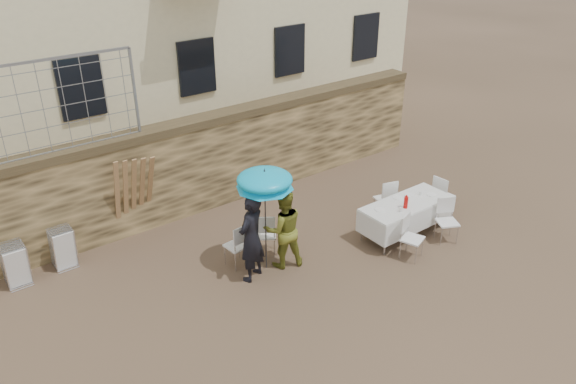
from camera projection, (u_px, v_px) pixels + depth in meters
ground at (344, 313)px, 10.04m from camera, size 80.00×80.00×0.00m
stone_wall at (202, 164)px, 13.07m from camera, size 13.00×0.50×2.20m
chain_link_fence at (54, 107)px, 10.55m from camera, size 3.20×0.06×1.80m
man_suit at (251, 238)px, 10.57m from camera, size 0.79×0.67×1.82m
woman_dress at (283, 229)px, 11.00m from camera, size 0.97×0.86×1.66m
umbrella at (265, 183)px, 10.39m from camera, size 1.10×1.10×2.02m
couple_chair_left at (237, 244)px, 11.16m from camera, size 0.53×0.53×0.96m
couple_chair_right at (265, 233)px, 11.53m from camera, size 0.67×0.67×0.96m
banquet_table at (406, 204)px, 12.11m from camera, size 2.10×0.85×0.78m
soda_bottle at (406, 202)px, 11.81m from camera, size 0.09×0.09×0.26m
table_chair_front_left at (413, 238)px, 11.37m from camera, size 0.62×0.62×0.96m
table_chair_front_right at (448, 221)px, 11.96m from camera, size 0.65×0.65×0.96m
table_chair_back at (385, 198)px, 12.90m from camera, size 0.59×0.59×0.96m
table_chair_side at (443, 195)px, 13.04m from camera, size 0.51×0.51×0.96m
chair_stack_left at (12, 260)px, 10.71m from camera, size 0.46×0.55×0.92m
chair_stack_right at (60, 244)px, 11.19m from camera, size 0.46×0.47×0.92m
wood_planks at (131, 196)px, 11.85m from camera, size 0.70×0.20×2.00m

